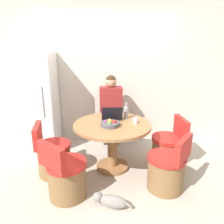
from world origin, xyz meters
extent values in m
plane|color=#B2A899|center=(0.00, 0.00, 0.00)|extent=(12.00, 12.00, 0.00)
cube|color=beige|center=(0.00, 1.46, 1.30)|extent=(7.00, 0.06, 2.60)
cube|color=white|center=(-1.26, 1.10, 0.87)|extent=(0.73, 0.62, 1.74)
cube|color=silver|center=(-1.26, 0.78, 0.87)|extent=(0.70, 0.01, 1.64)
cylinder|color=gray|center=(-1.04, 0.77, 0.96)|extent=(0.02, 0.02, 0.52)
cylinder|color=olive|center=(0.07, 0.32, 0.03)|extent=(0.50, 0.50, 0.05)
cylinder|color=olive|center=(0.07, 0.32, 0.37)|extent=(0.15, 0.15, 0.65)
cylinder|color=olive|center=(0.07, 0.32, 0.72)|extent=(1.15, 1.15, 0.04)
cylinder|color=brown|center=(-0.80, 0.20, 0.21)|extent=(0.47, 0.47, 0.43)
cylinder|color=red|center=(-0.80, 0.20, 0.46)|extent=(0.50, 0.50, 0.06)
cube|color=red|center=(-0.99, 0.17, 0.63)|extent=(0.13, 0.45, 0.30)
cylinder|color=brown|center=(-0.53, -0.32, 0.21)|extent=(0.47, 0.47, 0.43)
cylinder|color=red|center=(-0.53, -0.32, 0.46)|extent=(0.50, 0.50, 0.06)
cube|color=red|center=(-0.66, -0.47, 0.63)|extent=(0.38, 0.36, 0.30)
cylinder|color=brown|center=(0.93, 0.37, 0.21)|extent=(0.47, 0.47, 0.43)
cylinder|color=red|center=(0.93, 0.37, 0.46)|extent=(0.50, 0.50, 0.06)
cube|color=red|center=(1.13, 0.38, 0.63)|extent=(0.10, 0.45, 0.30)
cylinder|color=brown|center=(0.75, -0.23, 0.21)|extent=(0.47, 0.47, 0.43)
cylinder|color=red|center=(0.75, -0.23, 0.46)|extent=(0.50, 0.50, 0.06)
cube|color=red|center=(0.90, -0.35, 0.63)|extent=(0.33, 0.39, 0.30)
cube|color=#2D2D38|center=(0.07, 1.21, 0.24)|extent=(0.28, 0.16, 0.48)
cube|color=#2D2D38|center=(0.07, 1.15, 0.55)|extent=(0.32, 0.36, 0.14)
cube|color=maroon|center=(0.07, 1.07, 0.88)|extent=(0.40, 0.22, 0.52)
sphere|color=tan|center=(0.07, 1.07, 1.23)|extent=(0.20, 0.20, 0.20)
sphere|color=#382314|center=(0.07, 1.07, 1.26)|extent=(0.18, 0.18, 0.18)
cube|color=#232328|center=(0.07, 0.55, 0.75)|extent=(0.32, 0.20, 0.02)
cube|color=black|center=(0.07, 0.44, 0.85)|extent=(0.32, 0.01, 0.20)
cylinder|color=#4C4C56|center=(0.03, 0.22, 0.76)|extent=(0.27, 0.27, 0.05)
sphere|color=red|center=(0.09, 0.21, 0.80)|extent=(0.07, 0.07, 0.07)
sphere|color=orange|center=(0.03, 0.29, 0.79)|extent=(0.06, 0.06, 0.06)
sphere|color=#7A2D5B|center=(-0.03, 0.22, 0.79)|extent=(0.07, 0.07, 0.07)
sphere|color=#4C9333|center=(0.01, 0.16, 0.79)|extent=(0.06, 0.06, 0.06)
cylinder|color=white|center=(0.41, 0.32, 0.78)|extent=(0.07, 0.07, 0.08)
cylinder|color=#9999A3|center=(0.29, 0.55, 0.83)|extent=(0.07, 0.07, 0.19)
cylinder|color=#9999A3|center=(0.29, 0.55, 0.96)|extent=(0.03, 0.03, 0.07)
ellipsoid|color=gray|center=(0.04, -0.56, 0.08)|extent=(0.36, 0.24, 0.16)
sphere|color=gray|center=(-0.15, -0.50, 0.11)|extent=(0.12, 0.12, 0.12)
cylinder|color=gray|center=(0.18, -0.61, 0.10)|extent=(0.15, 0.08, 0.12)
camera|label=1|loc=(-0.07, -2.71, 1.85)|focal=35.00mm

